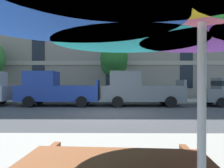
# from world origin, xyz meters

# --- Properties ---
(ground_plane) EXTENTS (120.00, 120.00, 0.00)m
(ground_plane) POSITION_xyz_m (0.00, 0.00, 0.00)
(ground_plane) COLOR #424244
(sidewalk_far) EXTENTS (56.00, 3.60, 0.12)m
(sidewalk_far) POSITION_xyz_m (0.00, 6.80, 0.06)
(sidewalk_far) COLOR #B2ADA3
(sidewalk_far) RESTS_ON ground
(apartment_building) EXTENTS (45.29, 12.08, 19.20)m
(apartment_building) POSITION_xyz_m (0.00, 14.99, 9.60)
(apartment_building) COLOR gray
(apartment_building) RESTS_ON ground
(pickup_blue) EXTENTS (5.10, 2.12, 2.20)m
(pickup_blue) POSITION_xyz_m (-3.59, 3.70, 1.03)
(pickup_blue) COLOR navy
(pickup_blue) RESTS_ON ground
(pickup_gray) EXTENTS (5.10, 2.12, 2.20)m
(pickup_gray) POSITION_xyz_m (1.73, 3.70, 1.03)
(pickup_gray) COLOR slate
(pickup_gray) RESTS_ON ground
(street_tree_middle) EXTENTS (2.21, 2.56, 4.54)m
(street_tree_middle) POSITION_xyz_m (0.15, 7.40, 3.21)
(street_tree_middle) COLOR #4C3823
(street_tree_middle) RESTS_ON ground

